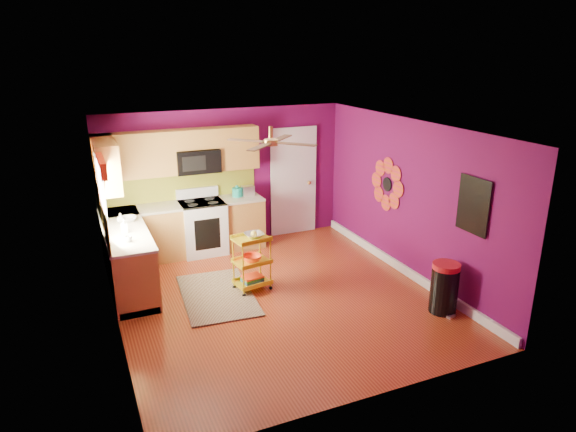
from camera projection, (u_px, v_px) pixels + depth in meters
name	position (u px, v px, depth m)	size (l,w,h in m)	color
ground	(278.00, 297.00, 7.61)	(5.00, 5.00, 0.00)	maroon
room_envelope	(279.00, 191.00, 7.10)	(4.54, 5.04, 2.52)	#5E0A49
lower_cabinets	(161.00, 242.00, 8.54)	(2.81, 2.31, 0.94)	#9B682A
electric_range	(203.00, 227.00, 9.14)	(0.76, 0.66, 1.13)	white
upper_cabinetry	(157.00, 157.00, 8.46)	(2.80, 2.30, 1.26)	#9B682A
left_window	(101.00, 182.00, 7.14)	(0.08, 1.35, 1.08)	white
panel_door	(293.00, 183.00, 9.94)	(0.95, 0.11, 2.15)	white
right_wall_art	(423.00, 193.00, 7.70)	(0.04, 2.74, 1.04)	black
ceiling_fan	(271.00, 142.00, 7.06)	(1.01, 1.01, 0.26)	#BF8C3F
shag_rug	(217.00, 295.00, 7.65)	(1.01, 1.65, 0.02)	black
rolling_cart	(252.00, 260.00, 7.71)	(0.57, 0.45, 0.94)	yellow
trash_can	(444.00, 288.00, 7.09)	(0.47, 0.47, 0.73)	black
teal_kettle	(237.00, 192.00, 9.31)	(0.18, 0.18, 0.21)	#139584
toaster	(248.00, 191.00, 9.37)	(0.22, 0.15, 0.18)	beige
soap_bottle_a	(124.00, 226.00, 7.48)	(0.09, 0.09, 0.20)	#EA3F72
soap_bottle_b	(121.00, 218.00, 7.92)	(0.12, 0.12, 0.15)	white
counter_dish	(128.00, 219.00, 8.01)	(0.27, 0.27, 0.07)	white
counter_cup	(128.00, 239.00, 7.15)	(0.11, 0.11, 0.09)	white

